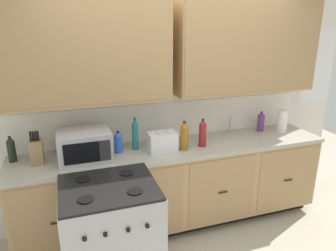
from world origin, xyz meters
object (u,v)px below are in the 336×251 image
object	(u,v)px
bottle_teal	(135,134)
bottle_blue	(118,142)
bottle_dark	(11,149)
bottle_red	(203,133)
toaster	(162,142)
bottle_violet	(261,121)
paper_towel_roll	(282,121)
knife_block	(36,151)
bottle_amber	(184,136)
stove_range	(111,236)
microwave	(85,145)

from	to	relation	value
bottle_teal	bottle_blue	xyz separation A→B (m)	(-0.18, -0.03, -0.05)
bottle_dark	bottle_red	bearing A→B (deg)	-6.86
toaster	bottle_violet	distance (m)	1.30
bottle_teal	bottle_red	distance (m)	0.69
bottle_red	bottle_blue	xyz separation A→B (m)	(-0.85, 0.11, -0.04)
bottle_blue	bottle_violet	xyz separation A→B (m)	(1.70, 0.11, 0.00)
paper_towel_roll	bottle_blue	bearing A→B (deg)	-179.58
toaster	bottle_dark	distance (m)	1.40
knife_block	bottle_blue	size ratio (longest dim) A/B	1.39
bottle_red	bottle_amber	size ratio (longest dim) A/B	0.99
knife_block	bottle_violet	world-z (taller)	knife_block
bottle_teal	bottle_dark	xyz separation A→B (m)	(-1.14, 0.08, -0.04)
bottle_teal	knife_block	bearing A→B (deg)	-177.60
bottle_blue	stove_range	bearing A→B (deg)	-106.99
bottle_teal	bottle_amber	xyz separation A→B (m)	(0.46, -0.17, -0.02)
microwave	bottle_red	distance (m)	1.17
stove_range	toaster	distance (m)	1.01
paper_towel_roll	bottle_teal	size ratio (longest dim) A/B	0.78
knife_block	paper_towel_roll	distance (m)	2.67
microwave	bottle_teal	distance (m)	0.51
microwave	knife_block	distance (m)	0.43
stove_range	paper_towel_roll	bearing A→B (deg)	17.79
bottle_teal	bottle_amber	distance (m)	0.49
bottle_teal	bottle_violet	xyz separation A→B (m)	(1.53, 0.08, -0.05)
stove_range	bottle_amber	size ratio (longest dim) A/B	3.18
stove_range	microwave	distance (m)	0.86
bottle_blue	bottle_violet	size ratio (longest dim) A/B	0.96
toaster	knife_block	distance (m)	1.17
toaster	bottle_dark	xyz separation A→B (m)	(-1.39, 0.20, 0.02)
microwave	bottle_dark	size ratio (longest dim) A/B	1.95
paper_towel_roll	bottle_amber	bearing A→B (deg)	-173.16
bottle_teal	bottle_dark	bearing A→B (deg)	176.19
knife_block	bottle_red	xyz separation A→B (m)	(1.60, -0.10, 0.03)
stove_range	knife_block	world-z (taller)	knife_block
microwave	paper_towel_roll	world-z (taller)	microwave
stove_range	knife_block	bearing A→B (deg)	129.24
stove_range	bottle_blue	bearing A→B (deg)	73.01
knife_block	bottle_blue	bearing A→B (deg)	0.67
bottle_red	bottle_dark	xyz separation A→B (m)	(-1.81, 0.22, -0.02)
microwave	bottle_violet	size ratio (longest dim) A/B	2.06
paper_towel_roll	microwave	bearing A→B (deg)	-178.01
microwave	bottle_dark	world-z (taller)	microwave
knife_block	bottle_violet	size ratio (longest dim) A/B	1.33
paper_towel_roll	bottle_violet	distance (m)	0.24
bottle_blue	bottle_violet	world-z (taller)	bottle_violet
bottle_blue	bottle_amber	world-z (taller)	bottle_amber
bottle_red	microwave	bearing A→B (deg)	177.64
knife_block	bottle_dark	bearing A→B (deg)	152.45
stove_range	bottle_blue	size ratio (longest dim) A/B	4.26
bottle_blue	bottle_teal	bearing A→B (deg)	9.58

